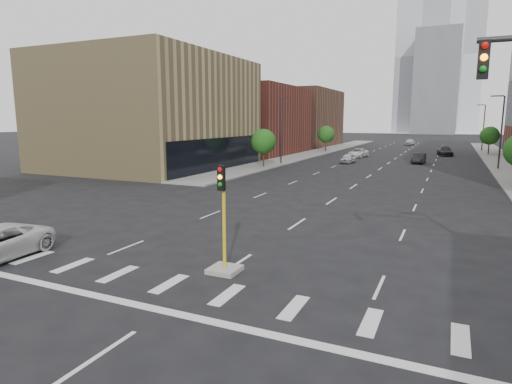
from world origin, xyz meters
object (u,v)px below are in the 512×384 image
Objects in this scene: car_far_left at (358,153)px; car_deep_right at (445,151)px; car_near_left at (348,158)px; car_mid_right at (419,158)px; car_distant at (410,142)px; median_traffic_signal at (224,249)px.

car_far_left is 15.96m from car_deep_right.
car_near_left is 10.60m from car_far_left.
car_mid_right is 0.82× the size of car_deep_right.
car_far_left is at bearing 149.29° from car_mid_right.
car_deep_right is at bearing 41.56° from car_far_left.
car_distant is at bearing 96.84° from car_deep_right.
car_near_left is 0.74× the size of car_deep_right.
car_near_left is 49.82m from car_distant.
car_distant is at bearing 87.95° from car_near_left.
car_deep_right reaches higher than car_mid_right.
car_deep_right is (7.07, 66.28, -0.20)m from median_traffic_signal.
median_traffic_signal is 1.12× the size of car_near_left.
car_far_left reaches higher than car_near_left.
car_distant is (4.04, 49.66, 0.12)m from car_near_left.
car_mid_right is (3.92, 50.38, -0.26)m from median_traffic_signal.
median_traffic_signal is at bearing -77.52° from car_far_left.
car_mid_right reaches higher than car_near_left.
car_deep_right reaches higher than car_far_left.
car_deep_right is at bearing 60.47° from car_near_left.
car_deep_right is 31.06m from car_distant.
car_far_left is at bearing -153.72° from car_deep_right.
car_far_left is (-5.99, 57.12, -0.27)m from median_traffic_signal.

